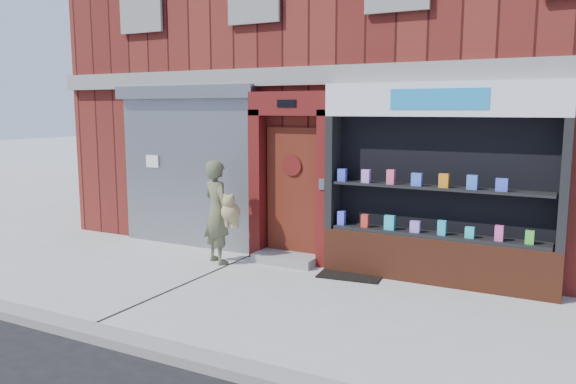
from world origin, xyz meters
The scene contains 8 objects.
ground centered at (0.00, 0.00, 0.00)m, with size 80.00×80.00×0.00m, color #9E9E99.
curb centered at (0.00, -2.15, 0.06)m, with size 60.00×0.30×0.12m, color gray.
building centered at (0.00, 5.99, 4.00)m, with size 12.00×8.16×8.00m.
shutter_bay centered at (-3.00, 1.93, 1.72)m, with size 3.10×0.30×3.04m.
red_door_bay centered at (-0.75, 1.86, 1.46)m, with size 1.52×0.58×2.90m.
pharmacy_bay centered at (1.75, 1.81, 1.37)m, with size 3.50×0.41×3.00m.
woman centered at (-1.77, 1.18, 0.89)m, with size 0.86×0.66×1.76m.
doormat centered at (0.50, 1.55, 0.01)m, with size 0.98×0.69×0.02m, color black.
Camera 1 is at (3.62, -6.53, 2.61)m, focal length 35.00 mm.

